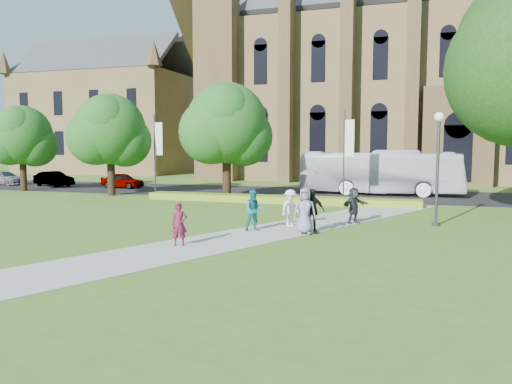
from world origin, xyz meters
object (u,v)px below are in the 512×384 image
(car_2, at_px, (4,178))
(streetlamp, at_px, (438,155))
(car_0, at_px, (122,180))
(tour_coach, at_px, (380,172))
(car_1, at_px, (54,179))
(pedestrian_0, at_px, (179,224))

(car_2, bearing_deg, streetlamp, -103.74)
(car_0, height_order, car_2, car_0)
(car_0, xyz_separation_m, car_2, (-12.72, -0.17, -0.03))
(tour_coach, relative_size, car_0, 3.09)
(streetlamp, height_order, car_1, streetlamp)
(tour_coach, bearing_deg, streetlamp, -164.15)
(tour_coach, bearing_deg, car_0, 94.77)
(streetlamp, xyz_separation_m, car_0, (-25.24, 13.18, -2.61))
(tour_coach, relative_size, pedestrian_0, 7.55)
(car_1, height_order, car_2, car_1)
(car_1, height_order, pedestrian_0, pedestrian_0)
(car_1, bearing_deg, car_0, -74.83)
(car_2, distance_m, pedestrian_0, 35.62)
(streetlamp, height_order, car_2, streetlamp)
(car_0, xyz_separation_m, pedestrian_0, (16.06, -21.15, 0.15))
(streetlamp, xyz_separation_m, car_1, (-32.20, 12.91, -2.60))
(streetlamp, relative_size, car_2, 1.21)
(tour_coach, height_order, car_1, tour_coach)
(tour_coach, distance_m, car_2, 34.48)
(car_2, height_order, pedestrian_0, pedestrian_0)
(tour_coach, xyz_separation_m, car_2, (-34.44, -1.23, -1.05))
(car_2, xyz_separation_m, pedestrian_0, (28.78, -20.99, 0.19))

